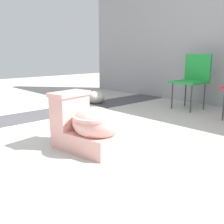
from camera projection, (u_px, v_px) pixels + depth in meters
name	position (u px, v px, depth m)	size (l,w,h in m)	color
ground_plane	(76.00, 147.00, 2.43)	(14.00, 14.00, 0.00)	#A8A59E
gravel_strip	(49.00, 113.00, 3.75)	(0.56, 8.00, 0.01)	#423F44
toilet	(87.00, 126.00, 2.31)	(0.68, 0.47, 0.52)	#E09E93
folding_chair_left	(193.00, 76.00, 4.00)	(0.47, 0.47, 0.83)	#1E8C38
boulder_near	(96.00, 97.00, 4.46)	(0.31, 0.29, 0.22)	#ADA899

